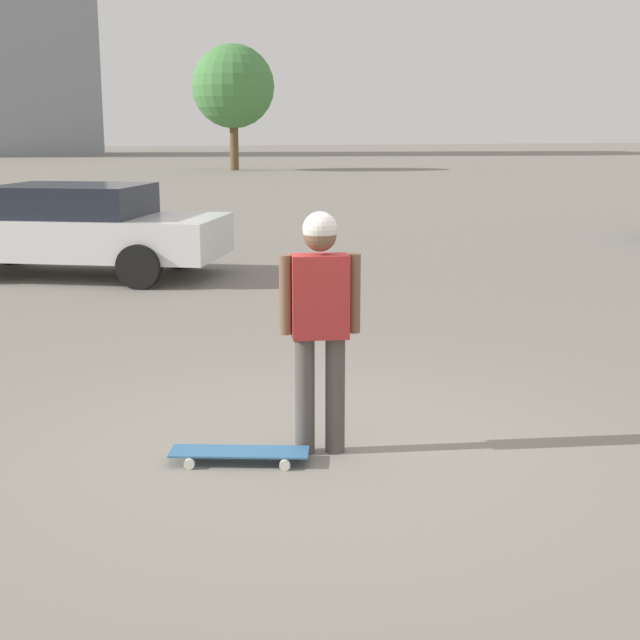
{
  "coord_description": "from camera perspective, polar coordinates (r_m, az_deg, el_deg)",
  "views": [
    {
      "loc": [
        2.02,
        5.4,
        2.17
      ],
      "look_at": [
        0.0,
        0.0,
        0.92
      ],
      "focal_mm": 50.0,
      "sensor_mm": 36.0,
      "label": 1
    }
  ],
  "objects": [
    {
      "name": "tree_distant",
      "position": [
        48.17,
        -5.59,
        14.64
      ],
      "size": [
        4.31,
        4.31,
        6.48
      ],
      "color": "brown",
      "rests_on": "ground_plane"
    },
    {
      "name": "ground_plane",
      "position": [
        6.16,
        0.0,
        -8.43
      ],
      "size": [
        220.0,
        220.0,
        0.0
      ],
      "primitive_type": "plane",
      "color": "gray"
    },
    {
      "name": "person",
      "position": [
        5.88,
        0.0,
        0.6
      ],
      "size": [
        0.52,
        0.29,
        1.64
      ],
      "rotation": [
        0.0,
        0.0,
        2.89
      ],
      "color": "#4C4742",
      "rests_on": "ground_plane"
    },
    {
      "name": "skateboard",
      "position": [
        5.98,
        -5.19,
        -8.44
      ],
      "size": [
        0.93,
        0.56,
        0.08
      ],
      "rotation": [
        0.0,
        0.0,
        -0.39
      ],
      "color": "#336693",
      "rests_on": "ground_plane"
    },
    {
      "name": "car_parked_near",
      "position": [
        13.85,
        -15.73,
        5.67
      ],
      "size": [
        4.95,
        3.89,
        1.36
      ],
      "rotation": [
        0.0,
        0.0,
        -0.51
      ],
      "color": "silver",
      "rests_on": "ground_plane"
    }
  ]
}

